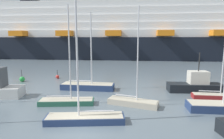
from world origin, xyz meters
TOP-DOWN VIEW (x-y plane):
  - ground_plane at (0.00, 0.00)m, footprint 600.00×600.00m
  - sailboat_0 at (-2.40, 11.14)m, footprint 6.66×2.05m
  - sailboat_1 at (3.48, 5.94)m, footprint 4.96×2.43m
  - sailboat_5 at (-0.01, 1.64)m, footprint 6.15×2.63m
  - sailboat_6 at (12.21, 9.33)m, footprint 4.91×1.27m
  - sailboat_7 at (-2.93, 5.39)m, footprint 5.42×2.45m
  - fishing_boat_0 at (10.78, 11.96)m, footprint 6.51×2.51m
  - channel_buoy_0 at (-9.04, 17.00)m, footprint 0.57×0.57m
  - channel_buoy_1 at (-13.31, 14.08)m, footprint 0.76×0.76m
  - cruise_ship at (-11.44, 52.99)m, footprint 125.72×23.43m

SIDE VIEW (x-z plane):
  - ground_plane at x=0.00m, z-range 0.00..0.00m
  - channel_buoy_0 at x=-9.04m, z-range -0.40..0.99m
  - sailboat_6 at x=12.21m, z-range -3.31..4.05m
  - channel_buoy_1 at x=-13.31m, z-range -0.52..1.29m
  - sailboat_7 at x=-2.93m, z-range -4.29..5.12m
  - sailboat_1 at x=3.48m, z-range -4.16..5.03m
  - sailboat_5 at x=-0.01m, z-range -4.24..5.11m
  - sailboat_0 at x=-2.40m, z-range -4.25..5.22m
  - fishing_boat_0 at x=10.78m, z-range -1.51..3.23m
  - cruise_ship at x=-11.44m, z-range -4.34..20.06m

